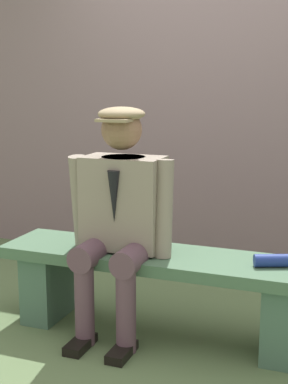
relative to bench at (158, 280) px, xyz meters
The scene contains 5 objects.
ground_plane 0.33m from the bench, ahead, with size 30.00×30.00×0.00m, color #597148.
bench is the anchor object (origin of this frame).
seated_man 0.47m from the bench, 15.45° to the left, with size 0.62×0.58×1.32m.
rolled_magazine 0.71m from the bench, behind, with size 0.07×0.07×0.27m, color navy.
stadium_wall 1.69m from the bench, 90.00° to the right, with size 12.00×0.24×2.21m, color slate.
Camera 1 is at (-1.03, 2.90, 1.46)m, focal length 52.69 mm.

